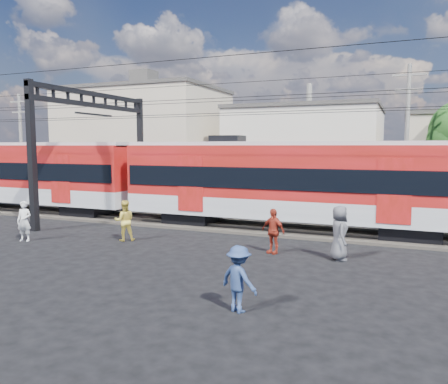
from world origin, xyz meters
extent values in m
plane|color=black|center=(0.00, 0.00, 0.00)|extent=(120.00, 120.00, 0.00)
cube|color=#2D2823|center=(0.00, 8.00, 0.06)|extent=(70.00, 3.40, 0.12)
cube|color=#59544C|center=(0.00, 7.25, 0.18)|extent=(70.00, 0.12, 0.12)
cube|color=#59544C|center=(0.00, 8.75, 0.18)|extent=(70.00, 0.12, 0.12)
cube|color=black|center=(-10.54, 8.00, 0.35)|extent=(2.40, 2.20, 0.70)
cube|color=#9A9DA2|center=(-15.66, 8.00, 1.15)|extent=(16.00, 3.00, 0.90)
cube|color=maroon|center=(-15.66, 8.00, 2.80)|extent=(16.00, 3.00, 2.40)
cube|color=black|center=(-15.66, 8.00, 2.55)|extent=(15.68, 3.08, 0.95)
cube|color=#9A9DA2|center=(-15.66, 8.00, 4.05)|extent=(16.00, 2.60, 0.25)
cube|color=black|center=(-3.98, 8.00, 0.35)|extent=(2.40, 2.20, 0.70)
cube|color=black|center=(6.26, 8.00, 0.35)|extent=(2.40, 2.20, 0.70)
cube|color=#9A9DA2|center=(1.14, 8.00, 1.15)|extent=(16.00, 3.00, 0.90)
cube|color=maroon|center=(1.14, 8.00, 2.80)|extent=(16.00, 3.00, 2.40)
cube|color=black|center=(1.14, 8.00, 2.55)|extent=(15.68, 3.08, 0.95)
cube|color=#9A9DA2|center=(1.14, 8.00, 4.05)|extent=(16.00, 2.60, 0.25)
cube|color=black|center=(-10.00, 3.50, 3.50)|extent=(0.30, 0.30, 7.00)
cube|color=black|center=(-10.00, 12.50, 3.50)|extent=(0.30, 0.30, 7.00)
cube|color=black|center=(-10.00, 8.00, 6.80)|extent=(0.25, 9.30, 0.25)
cube|color=black|center=(-10.00, 8.00, 6.20)|extent=(0.25, 9.30, 0.25)
cylinder|color=black|center=(0.00, 7.30, 5.50)|extent=(70.00, 0.03, 0.03)
cylinder|color=black|center=(0.00, 8.70, 5.50)|extent=(70.00, 0.03, 0.03)
cylinder|color=black|center=(0.00, 7.30, 6.20)|extent=(70.00, 0.03, 0.03)
cylinder|color=black|center=(0.00, 8.70, 6.20)|extent=(70.00, 0.03, 0.03)
cylinder|color=black|center=(0.00, 4.50, 7.50)|extent=(70.00, 0.03, 0.03)
cylinder|color=black|center=(0.00, 11.50, 7.50)|extent=(70.00, 0.03, 0.03)
cube|color=tan|center=(-17.00, 24.00, 4.50)|extent=(14.00, 10.00, 9.00)
cube|color=#3F3D3A|center=(-17.00, 24.00, 9.15)|extent=(14.28, 10.20, 0.30)
cube|color=#BAB0A2|center=(-2.00, 27.00, 3.50)|extent=(12.00, 12.00, 7.00)
cube|color=#3F3D3A|center=(-2.00, 27.00, 7.15)|extent=(12.24, 12.24, 0.30)
cylinder|color=slate|center=(6.00, 15.00, 4.25)|extent=(0.24, 0.24, 8.50)
cube|color=slate|center=(6.00, 15.00, 7.90)|extent=(1.80, 0.12, 0.12)
cube|color=slate|center=(6.00, 15.00, 7.10)|extent=(1.40, 0.12, 0.12)
cylinder|color=slate|center=(-22.00, 14.00, 4.00)|extent=(0.24, 0.24, 8.00)
cube|color=slate|center=(-22.00, 14.00, 7.40)|extent=(1.80, 0.12, 0.12)
cube|color=slate|center=(-22.00, 14.00, 6.60)|extent=(1.40, 0.12, 0.12)
imported|color=silver|center=(-8.68, 1.66, 0.85)|extent=(0.70, 0.54, 1.69)
imported|color=gold|center=(-4.82, 3.30, 0.86)|extent=(1.05, 1.02, 1.71)
imported|color=navy|center=(2.38, -2.27, 0.81)|extent=(1.19, 0.94, 1.62)
imported|color=maroon|center=(1.54, 3.59, 0.84)|extent=(1.07, 0.72, 1.68)
imported|color=#47474C|center=(3.94, 3.55, 0.96)|extent=(0.89, 1.09, 1.91)
camera|label=1|loc=(5.93, -11.79, 3.97)|focal=35.00mm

